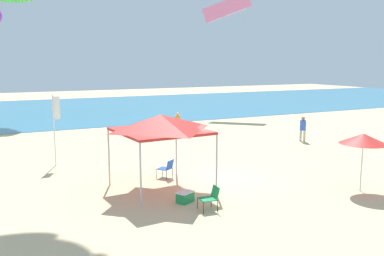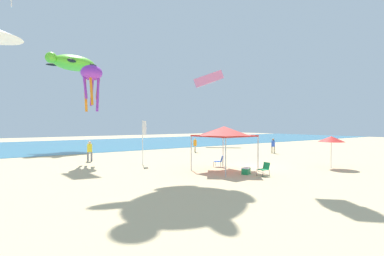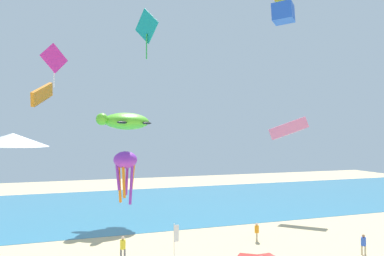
{
  "view_description": "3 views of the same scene",
  "coord_description": "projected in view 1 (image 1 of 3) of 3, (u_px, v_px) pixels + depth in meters",
  "views": [
    {
      "loc": [
        -8.58,
        -14.89,
        5.0
      ],
      "look_at": [
        -1.37,
        -0.44,
        2.44
      ],
      "focal_mm": 38.75,
      "sensor_mm": 36.0,
      "label": 1
    },
    {
      "loc": [
        -15.71,
        -14.51,
        3.17
      ],
      "look_at": [
        -3.65,
        2.13,
        2.87
      ],
      "focal_mm": 26.87,
      "sensor_mm": 36.0,
      "label": 2
    },
    {
      "loc": [
        -11.93,
        -16.62,
        9.27
      ],
      "look_at": [
        -2.46,
        11.93,
        9.93
      ],
      "focal_mm": 32.89,
      "sensor_mm": 36.0,
      "label": 3
    }
  ],
  "objects": [
    {
      "name": "ocean_strip",
      "position": [
        76.0,
        109.0,
        44.58
      ],
      "size": [
        120.0,
        27.56,
        0.02
      ],
      "primitive_type": "cube",
      "color": "teal",
      "rests_on": "ground"
    },
    {
      "name": "banner_flag",
      "position": [
        55.0,
        123.0,
        20.05
      ],
      "size": [
        0.36,
        0.06,
        3.48
      ],
      "color": "silver",
      "rests_on": "ground"
    },
    {
      "name": "ground",
      "position": [
        216.0,
        182.0,
        17.74
      ],
      "size": [
        120.0,
        120.0,
        0.1
      ],
      "primitive_type": "cube",
      "color": "#D6BC8C"
    },
    {
      "name": "person_far_stroller",
      "position": [
        178.0,
        122.0,
        28.86
      ],
      "size": [
        0.37,
        0.37,
        1.58
      ],
      "rotation": [
        0.0,
        0.0,
        4.12
      ],
      "color": "#C6B28C",
      "rests_on": "ground"
    },
    {
      "name": "person_kite_handler",
      "position": [
        303.0,
        127.0,
        26.36
      ],
      "size": [
        0.38,
        0.42,
        1.6
      ],
      "rotation": [
        0.0,
        0.0,
        1.81
      ],
      "color": "#C6B28C",
      "rests_on": "ground"
    },
    {
      "name": "cooler_box",
      "position": [
        185.0,
        197.0,
        14.94
      ],
      "size": [
        0.73,
        0.63,
        0.4
      ],
      "color": "#1E8C4C",
      "rests_on": "ground"
    },
    {
      "name": "kite_parafoil_pink",
      "position": [
        227.0,
        8.0,
        39.5
      ],
      "size": [
        4.38,
        2.58,
        2.87
      ],
      "rotation": [
        0.0,
        0.0,
        2.63
      ],
      "color": "pink"
    },
    {
      "name": "canopy_tent",
      "position": [
        160.0,
        124.0,
        16.08
      ],
      "size": [
        3.42,
        3.51,
        3.01
      ],
      "rotation": [
        0.0,
        0.0,
        0.07
      ],
      "color": "#B7B7BC",
      "rests_on": "ground"
    },
    {
      "name": "folding_chair_facing_ocean",
      "position": [
        211.0,
        197.0,
        14.13
      ],
      "size": [
        0.67,
        0.59,
        0.82
      ],
      "rotation": [
        0.0,
        0.0,
        4.63
      ],
      "color": "black",
      "rests_on": "ground"
    },
    {
      "name": "beach_umbrella",
      "position": [
        363.0,
        139.0,
        16.02
      ],
      "size": [
        1.82,
        1.82,
        2.29
      ],
      "color": "silver",
      "rests_on": "ground"
    },
    {
      "name": "folding_chair_left_of_tent",
      "position": [
        167.0,
        167.0,
        18.08
      ],
      "size": [
        0.78,
        0.81,
        0.82
      ],
      "rotation": [
        0.0,
        0.0,
        3.76
      ],
      "color": "black",
      "rests_on": "ground"
    }
  ]
}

